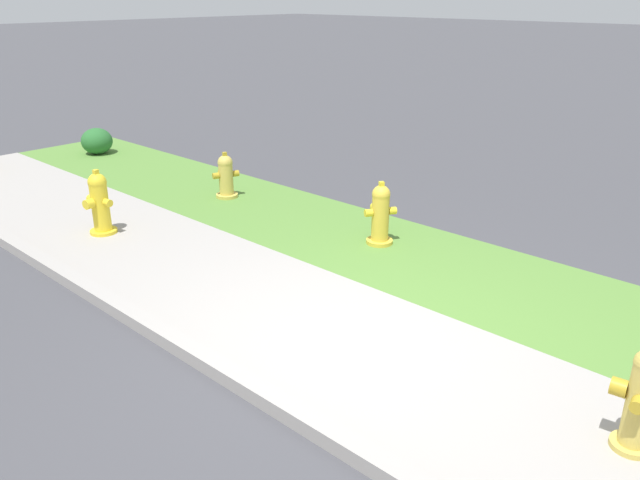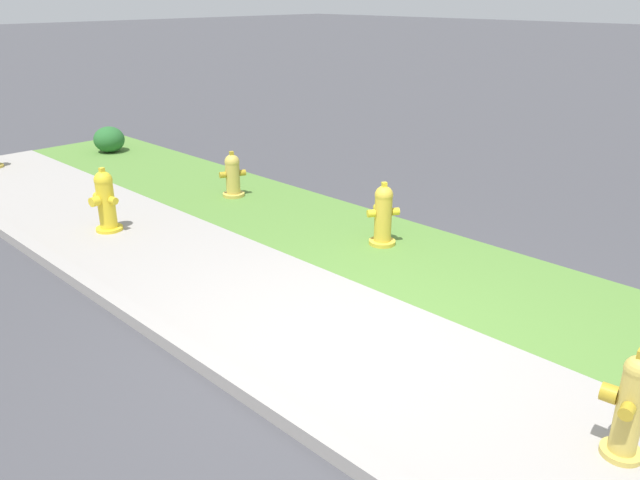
% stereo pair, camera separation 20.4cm
% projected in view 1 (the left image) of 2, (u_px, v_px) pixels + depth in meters
% --- Properties ---
extents(ground_plane, '(120.00, 120.00, 0.00)m').
position_uv_depth(ground_plane, '(358.00, 347.00, 5.27)').
color(ground_plane, '#424247').
extents(sidewalk_pavement, '(18.00, 1.94, 0.01)m').
position_uv_depth(sidewalk_pavement, '(358.00, 347.00, 5.27)').
color(sidewalk_pavement, '#9E9993').
rests_on(sidewalk_pavement, ground).
extents(grass_verge, '(18.00, 1.90, 0.01)m').
position_uv_depth(grass_verge, '(473.00, 276.00, 6.58)').
color(grass_verge, '#568438').
rests_on(grass_verge, ground).
extents(street_curb, '(18.00, 0.16, 0.12)m').
position_uv_depth(street_curb, '(266.00, 397.00, 4.53)').
color(street_curb, '#9E9993').
rests_on(street_curb, ground).
extents(fire_hydrant_near_corner, '(0.40, 0.38, 0.82)m').
position_uv_depth(fire_hydrant_near_corner, '(100.00, 203.00, 7.61)').
color(fire_hydrant_near_corner, yellow).
rests_on(fire_hydrant_near_corner, ground).
extents(fire_hydrant_far_end, '(0.32, 0.36, 0.79)m').
position_uv_depth(fire_hydrant_far_end, '(639.00, 400.00, 3.97)').
color(fire_hydrant_far_end, gold).
rests_on(fire_hydrant_far_end, ground).
extents(fire_hydrant_at_driveway, '(0.36, 0.37, 0.77)m').
position_uv_depth(fire_hydrant_at_driveway, '(380.00, 214.00, 7.32)').
color(fire_hydrant_at_driveway, gold).
rests_on(fire_hydrant_at_driveway, ground).
extents(fire_hydrant_by_grass_verge, '(0.37, 0.39, 0.67)m').
position_uv_depth(fire_hydrant_by_grass_verge, '(226.00, 176.00, 9.01)').
color(fire_hydrant_by_grass_verge, gold).
rests_on(fire_hydrant_by_grass_verge, ground).
extents(shrub_bush_far_verge, '(0.56, 0.56, 0.48)m').
position_uv_depth(shrub_bush_far_verge, '(97.00, 141.00, 11.47)').
color(shrub_bush_far_verge, '#28662D').
rests_on(shrub_bush_far_verge, ground).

